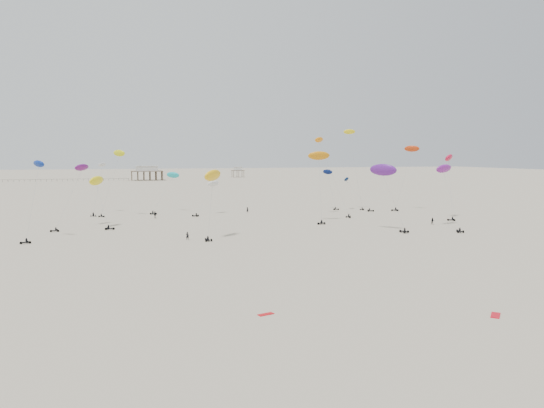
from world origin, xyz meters
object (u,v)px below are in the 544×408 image
object	(u,v)px
pavilion_small	(238,173)
rig_3	(169,183)
pavilion_main	(147,174)
spectator_0	(187,240)
rig_8	(407,164)

from	to	relation	value
pavilion_small	rig_3	size ratio (longest dim) A/B	0.66
pavilion_main	pavilion_small	distance (m)	76.16
pavilion_main	rig_3	distance (m)	205.96
rig_3	spectator_0	distance (m)	55.50
pavilion_main	spectator_0	world-z (taller)	pavilion_main
rig_3	rig_8	xyz separation A→B (m)	(71.88, -15.80, 5.48)
pavilion_small	rig_3	world-z (taller)	rig_3
rig_3	pavilion_main	bearing A→B (deg)	-144.67
pavilion_main	rig_3	bearing A→B (deg)	-91.60
spectator_0	pavilion_small	bearing A→B (deg)	-92.98
rig_3	pavilion_small	bearing A→B (deg)	-160.88
pavilion_main	spectator_0	distance (m)	260.75
rig_8	spectator_0	world-z (taller)	rig_8
rig_3	rig_8	distance (m)	73.80
pavilion_main	spectator_0	xyz separation A→B (m)	(-7.59, -260.61, -4.22)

